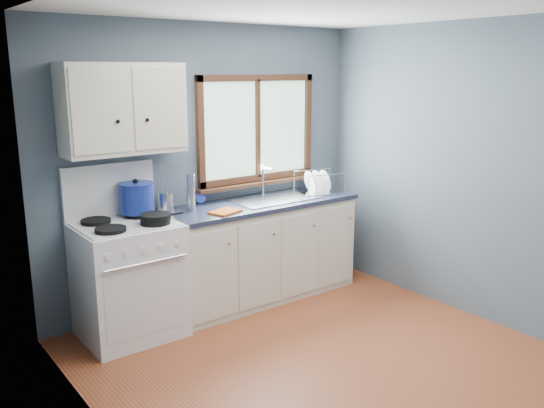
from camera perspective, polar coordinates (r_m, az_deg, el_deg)
floor at (r=4.30m, az=6.98°, el=-16.23°), size 3.20×3.60×0.02m
ceiling at (r=3.77m, az=8.11°, el=19.35°), size 3.20×3.60×0.02m
wall_back at (r=5.26m, az=-6.43°, el=3.85°), size 3.20×0.02×2.50m
wall_left at (r=2.98m, az=-15.27°, el=-3.81°), size 0.02×3.60×2.50m
wall_right at (r=5.09m, az=20.59°, el=2.76°), size 0.02×3.60×2.50m
gas_range at (r=4.75m, az=-14.03°, el=-6.95°), size 0.76×0.69×1.36m
base_cabinets at (r=5.39m, az=-1.20°, el=-5.03°), size 1.85×0.60×0.88m
countertop at (r=5.26m, az=-1.22°, el=0.04°), size 1.89×0.64×0.04m
sink at (r=5.38m, az=0.33°, el=-0.12°), size 0.84×0.46×0.44m
window at (r=5.49m, az=-1.44°, el=6.69°), size 1.36×0.10×1.03m
upper_cabinets at (r=4.66m, az=-14.55°, el=9.12°), size 0.95×0.35×0.70m
skillet at (r=4.55m, az=-11.43°, el=-1.26°), size 0.36×0.24×0.05m
stockpot at (r=4.79m, az=-13.31°, el=0.64°), size 0.36×0.36×0.28m
utensil_crock at (r=4.96m, az=-10.48°, el=0.26°), size 0.15×0.15×0.42m
thermos at (r=4.93m, az=-8.05°, el=1.17°), size 0.09×0.09×0.32m
soap_bottle at (r=5.16m, az=-7.10°, el=1.43°), size 0.13×0.13×0.27m
dish_towel at (r=4.85m, az=-4.66°, el=-0.78°), size 0.30×0.25×0.02m
dish_rack at (r=5.64m, az=4.62°, el=1.71°), size 0.49×0.41×0.22m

